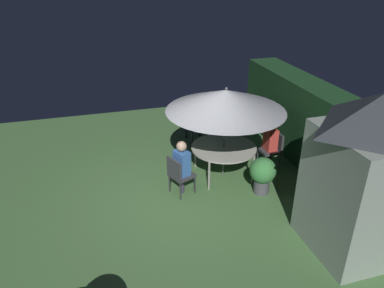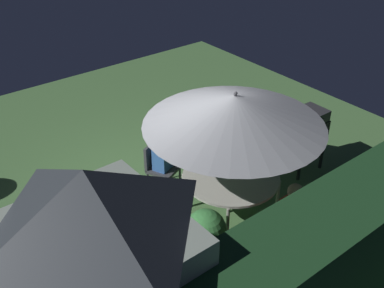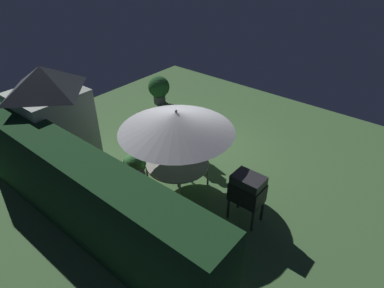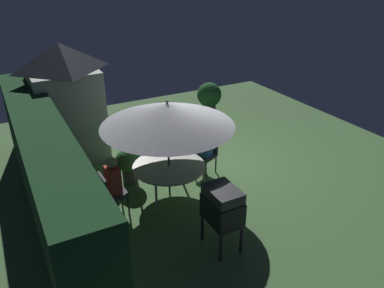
{
  "view_description": "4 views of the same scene",
  "coord_description": "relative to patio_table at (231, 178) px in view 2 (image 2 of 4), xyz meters",
  "views": [
    {
      "loc": [
        6.46,
        -1.61,
        4.58
      ],
      "look_at": [
        -0.05,
        0.25,
        1.21
      ],
      "focal_mm": 34.02,
      "sensor_mm": 36.0,
      "label": 1
    },
    {
      "loc": [
        3.49,
        5.42,
        4.98
      ],
      "look_at": [
        -0.53,
        0.32,
        0.93
      ],
      "focal_mm": 43.3,
      "sensor_mm": 36.0,
      "label": 2
    },
    {
      "loc": [
        -5.03,
        6.01,
        5.49
      ],
      "look_at": [
        -0.68,
        0.71,
        1.08
      ],
      "focal_mm": 30.97,
      "sensor_mm": 36.0,
      "label": 3
    },
    {
      "loc": [
        -6.97,
        4.08,
        4.64
      ],
      "look_at": [
        -0.13,
        0.37,
        0.84
      ],
      "focal_mm": 35.63,
      "sensor_mm": 36.0,
      "label": 4
    }
  ],
  "objects": [
    {
      "name": "chair_far_side",
      "position": [
        0.52,
        -1.22,
        -0.17
      ],
      "size": [
        0.61,
        0.61,
        0.9
      ],
      "color": "#38383D",
      "rests_on": "ground"
    },
    {
      "name": "person_in_blue",
      "position": [
        0.49,
        -1.14,
        0.09
      ],
      "size": [
        0.41,
        0.35,
        1.26
      ],
      "color": "#3866B2",
      "rests_on": "ground"
    },
    {
      "name": "patio_umbrella",
      "position": [
        0.0,
        -0.0,
        1.19
      ],
      "size": [
        2.69,
        2.69,
        2.19
      ],
      "color": "#4C4C51",
      "rests_on": "ground"
    },
    {
      "name": "potted_plant_by_shed",
      "position": [
        0.96,
        0.55,
        -0.2
      ],
      "size": [
        0.58,
        0.58,
        0.85
      ],
      "color": "#4C4C51",
      "rests_on": "ground"
    },
    {
      "name": "ground_plane",
      "position": [
        0.62,
        -1.19,
        -0.69
      ],
      "size": [
        11.0,
        11.0,
        0.0
      ],
      "primitive_type": "plane",
      "color": "#47703D"
    },
    {
      "name": "hedge_backdrop",
      "position": [
        0.62,
        2.31,
        0.3
      ],
      "size": [
        7.2,
        0.85,
        2.0
      ],
      "color": "#193D1E",
      "rests_on": "ground"
    },
    {
      "name": "chair_near_shed",
      "position": [
        -0.04,
        1.3,
        -0.17
      ],
      "size": [
        0.47,
        0.48,
        0.9
      ],
      "color": "#38383D",
      "rests_on": "ground"
    },
    {
      "name": "bbq_grill",
      "position": [
        -1.9,
        -0.11,
        0.15
      ],
      "size": [
        0.7,
        0.5,
        1.2
      ],
      "color": "black",
      "rests_on": "ground"
    },
    {
      "name": "patio_table",
      "position": [
        0.0,
        0.0,
        0.0
      ],
      "size": [
        1.53,
        1.53,
        0.74
      ],
      "color": "#B2ADA3",
      "rests_on": "ground"
    },
    {
      "name": "person_in_red",
      "position": [
        -0.04,
        1.22,
        0.09
      ],
      "size": [
        0.35,
        0.25,
        1.26
      ],
      "color": "#CC3D33",
      "rests_on": "ground"
    }
  ]
}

